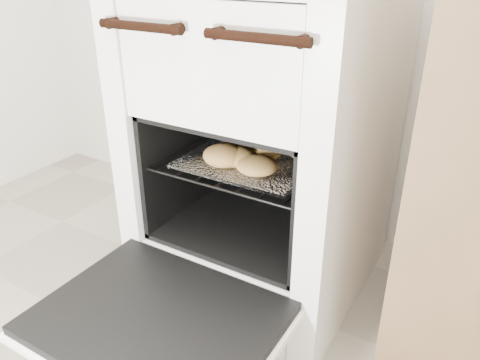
% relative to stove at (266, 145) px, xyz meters
% --- Properties ---
extents(stove, '(0.61, 0.68, 0.94)m').
position_rel_stove_xyz_m(stove, '(0.00, 0.00, 0.00)').
color(stove, white).
rests_on(stove, ground).
extents(oven_door, '(0.55, 0.43, 0.04)m').
position_rel_stove_xyz_m(oven_door, '(0.00, -0.52, -0.26)').
color(oven_door, black).
rests_on(oven_door, stove).
extents(oven_rack, '(0.45, 0.43, 0.01)m').
position_rel_stove_xyz_m(oven_rack, '(0.00, -0.07, -0.02)').
color(oven_rack, black).
rests_on(oven_rack, stove).
extents(foil_sheet, '(0.35, 0.31, 0.01)m').
position_rel_stove_xyz_m(foil_sheet, '(0.00, -0.09, -0.01)').
color(foil_sheet, white).
rests_on(foil_sheet, oven_rack).
extents(baked_rolls, '(0.31, 0.29, 0.06)m').
position_rel_stove_xyz_m(baked_rolls, '(0.01, -0.12, 0.01)').
color(baked_rolls, '#BA884A').
rests_on(baked_rolls, foil_sheet).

